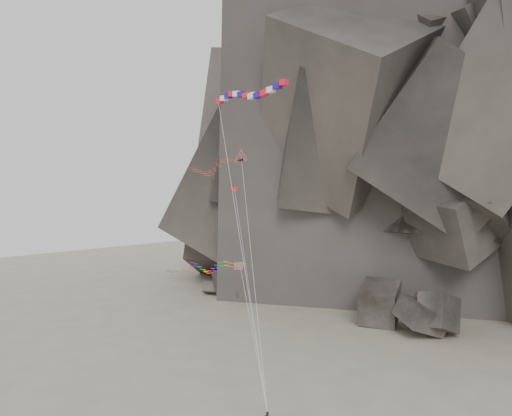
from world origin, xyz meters
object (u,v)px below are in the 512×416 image
Objects in this scene: pennant_kite at (239,225)px; parafoil_kite at (199,267)px; banner_kite at (248,95)px; delta_kite at (212,167)px.

parafoil_kite is at bearing 135.85° from pennant_kite.
banner_kite is 1.42× the size of parafoil_kite.
pennant_kite is at bearing -176.56° from banner_kite.
delta_kite is 12.48m from banner_kite.
pennant_kite is at bearing -6.77° from delta_kite.
pennant_kite is at bearing -31.02° from parafoil_kite.
parafoil_kite is (0.63, -2.69, -11.35)m from delta_kite.
banner_kite is 1.50× the size of pennant_kite.
banner_kite is (9.56, -4.87, 6.38)m from delta_kite.
banner_kite is at bearing -30.08° from parafoil_kite.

